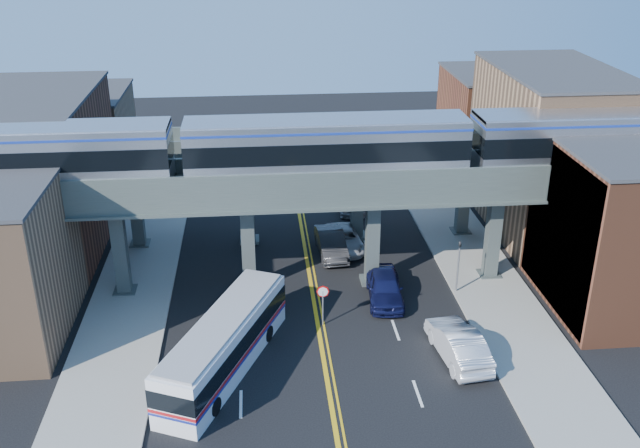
# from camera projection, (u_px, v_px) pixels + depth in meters

# --- Properties ---
(ground) EXTENTS (120.00, 120.00, 0.00)m
(ground) POSITION_uv_depth(u_px,v_px,m) (323.00, 354.00, 39.62)
(ground) COLOR black
(ground) RESTS_ON ground
(sidewalk_west) EXTENTS (5.00, 70.00, 0.16)m
(sidewalk_west) POSITION_uv_depth(u_px,v_px,m) (138.00, 277.00, 47.70)
(sidewalk_west) COLOR gray
(sidewalk_west) RESTS_ON ground
(sidewalk_east) EXTENTS (5.00, 70.00, 0.16)m
(sidewalk_east) POSITION_uv_depth(u_px,v_px,m) (473.00, 262.00, 49.65)
(sidewalk_east) COLOR gray
(sidewalk_east) RESTS_ON ground
(building_west_b) EXTENTS (8.00, 14.00, 11.00)m
(building_west_b) POSITION_uv_depth(u_px,v_px,m) (41.00, 173.00, 50.36)
(building_west_b) COLOR brown
(building_west_b) RESTS_ON ground
(building_west_c) EXTENTS (8.00, 10.00, 8.00)m
(building_west_c) POSITION_uv_depth(u_px,v_px,m) (83.00, 139.00, 62.79)
(building_west_c) COLOR #8C6648
(building_west_c) RESTS_ON ground
(building_east_a) EXTENTS (8.00, 10.00, 10.00)m
(building_east_a) POSITION_uv_depth(u_px,v_px,m) (622.00, 230.00, 42.79)
(building_east_a) COLOR brown
(building_east_a) RESTS_ON ground
(building_east_b) EXTENTS (8.00, 14.00, 12.00)m
(building_east_b) POSITION_uv_depth(u_px,v_px,m) (548.00, 151.00, 53.29)
(building_east_b) COLOR #8C6648
(building_east_b) RESTS_ON ground
(building_east_c) EXTENTS (8.00, 10.00, 9.00)m
(building_east_c) POSITION_uv_depth(u_px,v_px,m) (492.00, 123.00, 65.72)
(building_east_c) COLOR brown
(building_east_c) RESTS_ON ground
(mural_panel) EXTENTS (0.10, 9.50, 9.50)m
(mural_panel) POSITION_uv_depth(u_px,v_px,m) (558.00, 236.00, 42.55)
(mural_panel) COLOR teal
(mural_panel) RESTS_ON ground
(elevated_viaduct_near) EXTENTS (52.00, 3.60, 7.40)m
(elevated_viaduct_near) POSITION_uv_depth(u_px,v_px,m) (310.00, 193.00, 44.26)
(elevated_viaduct_near) COLOR #3C4645
(elevated_viaduct_near) RESTS_ON ground
(elevated_viaduct_far) EXTENTS (52.00, 3.60, 7.40)m
(elevated_viaduct_far) POSITION_uv_depth(u_px,v_px,m) (303.00, 157.00, 50.62)
(elevated_viaduct_far) COLOR #3C4645
(elevated_viaduct_far) RESTS_ON ground
(transit_train) EXTENTS (52.66, 3.31, 3.86)m
(transit_train) POSITION_uv_depth(u_px,v_px,m) (326.00, 146.00, 43.11)
(transit_train) COLOR black
(transit_train) RESTS_ON elevated_viaduct_near
(stop_sign) EXTENTS (0.76, 0.09, 2.63)m
(stop_sign) POSITION_uv_depth(u_px,v_px,m) (323.00, 299.00, 41.66)
(stop_sign) COLOR slate
(stop_sign) RESTS_ON ground
(traffic_signal) EXTENTS (0.15, 0.18, 4.10)m
(traffic_signal) POSITION_uv_depth(u_px,v_px,m) (459.00, 261.00, 44.92)
(traffic_signal) COLOR slate
(traffic_signal) RESTS_ON ground
(transit_bus) EXTENTS (6.92, 11.49, 2.95)m
(transit_bus) POSITION_uv_depth(u_px,v_px,m) (224.00, 344.00, 37.76)
(transit_bus) COLOR white
(transit_bus) RESTS_ON ground
(car_lane_a) EXTENTS (2.53, 5.44, 1.80)m
(car_lane_a) POSITION_uv_depth(u_px,v_px,m) (385.00, 287.00, 44.71)
(car_lane_a) COLOR #10133B
(car_lane_a) RESTS_ON ground
(car_lane_b) EXTENTS (2.09, 5.30, 1.72)m
(car_lane_b) POSITION_uv_depth(u_px,v_px,m) (331.00, 243.00, 50.61)
(car_lane_b) COLOR #2E2D30
(car_lane_b) RESTS_ON ground
(car_lane_c) EXTENTS (2.70, 5.24, 1.41)m
(car_lane_c) POSITION_uv_depth(u_px,v_px,m) (344.00, 239.00, 51.62)
(car_lane_c) COLOR #B9B9BB
(car_lane_c) RESTS_ON ground
(car_lane_d) EXTENTS (2.56, 5.32, 1.50)m
(car_lane_d) POSITION_uv_depth(u_px,v_px,m) (352.00, 200.00, 58.37)
(car_lane_d) COLOR #B0B0B5
(car_lane_d) RESTS_ON ground
(car_parked_curb) EXTENTS (2.60, 5.81, 1.85)m
(car_parked_curb) POSITION_uv_depth(u_px,v_px,m) (458.00, 344.00, 38.89)
(car_parked_curb) COLOR silver
(car_parked_curb) RESTS_ON ground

